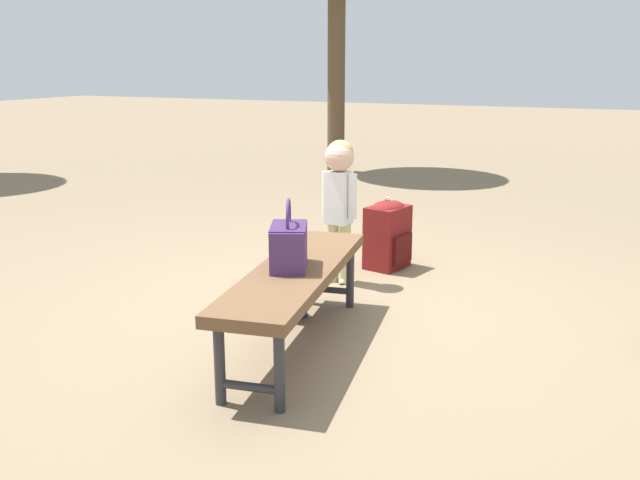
{
  "coord_description": "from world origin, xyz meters",
  "views": [
    {
      "loc": [
        -3.76,
        -1.67,
        1.51
      ],
      "look_at": [
        -0.01,
        -0.0,
        0.45
      ],
      "focal_mm": 39.42,
      "sensor_mm": 36.0,
      "label": 1
    }
  ],
  "objects_px": {
    "backpack_small": "(287,291)",
    "backpack_large": "(388,233)",
    "park_bench": "(295,278)",
    "child_standing": "(339,189)",
    "handbag": "(289,244)"
  },
  "relations": [
    {
      "from": "handbag",
      "to": "backpack_large",
      "type": "relative_size",
      "value": 0.69
    },
    {
      "from": "park_bench",
      "to": "child_standing",
      "type": "bearing_deg",
      "value": 11.22
    },
    {
      "from": "backpack_small",
      "to": "backpack_large",
      "type": "bearing_deg",
      "value": -9.91
    },
    {
      "from": "park_bench",
      "to": "child_standing",
      "type": "distance_m",
      "value": 1.21
    },
    {
      "from": "park_bench",
      "to": "backpack_large",
      "type": "bearing_deg",
      "value": 1.23
    },
    {
      "from": "handbag",
      "to": "child_standing",
      "type": "bearing_deg",
      "value": 9.66
    },
    {
      "from": "park_bench",
      "to": "backpack_large",
      "type": "xyz_separation_m",
      "value": [
        1.63,
        0.03,
        -0.13
      ]
    },
    {
      "from": "park_bench",
      "to": "handbag",
      "type": "xyz_separation_m",
      "value": [
        -0.01,
        0.03,
        0.18
      ]
    },
    {
      "from": "park_bench",
      "to": "handbag",
      "type": "bearing_deg",
      "value": 109.22
    },
    {
      "from": "park_bench",
      "to": "backpack_small",
      "type": "relative_size",
      "value": 4.92
    },
    {
      "from": "backpack_large",
      "to": "backpack_small",
      "type": "distance_m",
      "value": 1.26
    },
    {
      "from": "park_bench",
      "to": "handbag",
      "type": "relative_size",
      "value": 4.46
    },
    {
      "from": "handbag",
      "to": "child_standing",
      "type": "xyz_separation_m",
      "value": [
        1.17,
        0.2,
        0.08
      ]
    },
    {
      "from": "handbag",
      "to": "backpack_large",
      "type": "height_order",
      "value": "handbag"
    },
    {
      "from": "park_bench",
      "to": "backpack_small",
      "type": "xyz_separation_m",
      "value": [
        0.39,
        0.25,
        -0.23
      ]
    }
  ]
}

